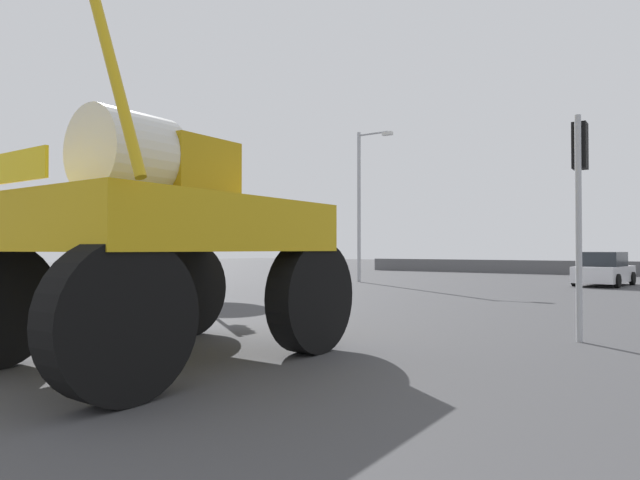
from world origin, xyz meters
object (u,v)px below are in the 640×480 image
(traffic_signal_near_left, at_px, (208,215))
(traffic_signal_near_right, at_px, (580,177))
(streetlight_far_left, at_px, (362,198))
(sedan_ahead, at_px, (604,270))
(bare_tree_left, at_px, (195,179))
(oversize_sprayer, at_px, (161,237))

(traffic_signal_near_left, bearing_deg, traffic_signal_near_right, -0.05)
(traffic_signal_near_left, distance_m, traffic_signal_near_right, 9.46)
(streetlight_far_left, bearing_deg, sedan_ahead, 20.27)
(traffic_signal_near_left, relative_size, bare_tree_left, 0.65)
(oversize_sprayer, relative_size, sedan_ahead, 1.22)
(traffic_signal_near_right, bearing_deg, streetlight_far_left, 132.84)
(oversize_sprayer, relative_size, bare_tree_left, 0.96)
(sedan_ahead, xyz_separation_m, traffic_signal_near_left, (-7.84, -16.70, 1.87))
(oversize_sprayer, bearing_deg, traffic_signal_near_left, 40.83)
(traffic_signal_near_right, distance_m, bare_tree_left, 14.57)
(oversize_sprayer, relative_size, traffic_signal_near_right, 1.30)
(traffic_signal_near_right, height_order, bare_tree_left, bare_tree_left)
(sedan_ahead, bearing_deg, oversize_sprayer, 178.93)
(sedan_ahead, relative_size, streetlight_far_left, 0.57)
(traffic_signal_near_right, xyz_separation_m, bare_tree_left, (-14.02, 3.71, 1.37))
(sedan_ahead, bearing_deg, bare_tree_left, 143.52)
(sedan_ahead, relative_size, traffic_signal_near_left, 1.21)
(traffic_signal_near_right, bearing_deg, sedan_ahead, 95.50)
(oversize_sprayer, height_order, traffic_signal_near_right, oversize_sprayer)
(traffic_signal_near_right, bearing_deg, traffic_signal_near_left, 179.95)
(oversize_sprayer, xyz_separation_m, streetlight_far_left, (-7.13, 18.28, 2.39))
(traffic_signal_near_right, relative_size, streetlight_far_left, 0.54)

